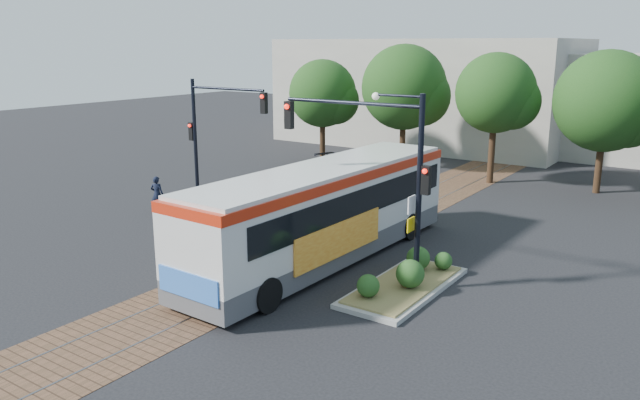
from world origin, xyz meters
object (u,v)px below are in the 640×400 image
Objects in this scene: signal_pole_main at (384,158)px; officer at (157,194)px; city_bus at (325,209)px; traffic_island at (406,279)px; parked_car at (342,166)px; signal_pole_left at (211,124)px.

officer is (-12.92, 1.79, -3.30)m from signal_pole_main.
signal_pole_main reaches higher than city_bus.
city_bus is 2.17× the size of signal_pole_main.
officer is at bearing 172.29° from traffic_island.
officer is at bearing -171.48° from parked_car.
signal_pole_left is 3.51× the size of officer.
city_bus is 3.57m from signal_pole_main.
signal_pole_left is (-9.52, 4.12, 1.93)m from city_bus.
traffic_island is 3.04× the size of officer.
city_bus is 7.63× the size of officer.
parked_car is (-11.23, 13.73, 0.25)m from traffic_island.
traffic_island is at bearing 149.86° from officer.
parked_car is at bearing 121.89° from city_bus.
traffic_island is 0.87× the size of signal_pole_left.
parked_car is (1.96, 8.84, -3.28)m from signal_pole_left.
signal_pole_main reaches higher than traffic_island.
traffic_island is at bearing -20.36° from signal_pole_left.
signal_pole_left is at bearing -171.38° from parked_car.
signal_pole_left is 4.32m from officer.
signal_pole_main is at bearing -21.45° from signal_pole_left.
city_bus is 15.06m from parked_car.
parked_car reaches higher than traffic_island.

